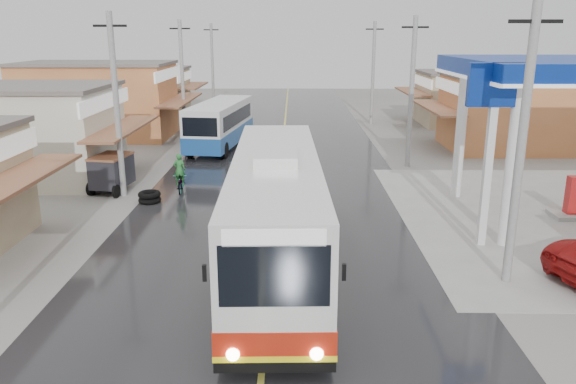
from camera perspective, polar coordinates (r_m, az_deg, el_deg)
name	(u,v)px	position (r m, az deg, el deg)	size (l,w,h in m)	color
ground	(270,280)	(16.93, -1.81, -8.97)	(120.00, 120.00, 0.00)	slate
road	(281,166)	(31.18, -0.72, 2.69)	(12.00, 90.00, 0.02)	black
centre_line	(281,165)	(31.18, -0.72, 2.71)	(0.15, 90.00, 0.01)	#D8CC4C
shopfronts_left	(69,154)	(36.74, -21.38, 3.60)	(11.00, 44.00, 5.20)	tan
utility_poles_left	(159,162)	(33.05, -12.93, 3.03)	(1.60, 50.00, 8.00)	gray
utility_poles_right	(407,166)	(31.81, 12.00, 2.59)	(1.60, 36.00, 8.00)	gray
coach_bus	(276,212)	(17.12, -1.21, -2.03)	(3.02, 12.35, 3.84)	silver
second_bus	(220,124)	(36.07, -6.89, 6.89)	(3.54, 8.98, 2.90)	silver
cyclist	(181,179)	(26.35, -10.86, 1.28)	(0.78, 1.76, 1.84)	black
tricycle_near	(111,171)	(27.06, -17.51, 2.04)	(1.82, 2.47, 1.74)	#26262D
tyre_stack	(150,197)	(25.07, -13.89, -0.50)	(0.98, 0.98, 0.50)	black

